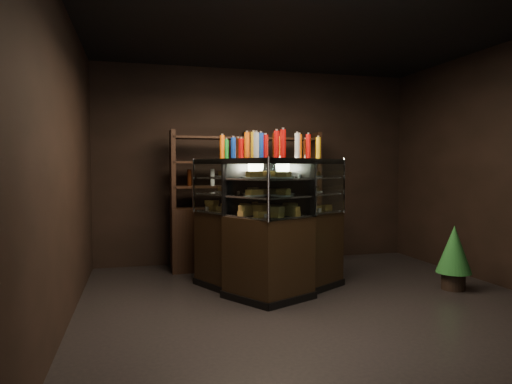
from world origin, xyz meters
TOP-DOWN VIEW (x-y plane):
  - ground at (0.00, 0.00)m, footprint 5.00×5.00m
  - room_shell at (0.00, 0.00)m, footprint 5.02×5.02m
  - display_case at (-0.35, 0.71)m, footprint 1.85×1.63m
  - food_display at (-0.35, 0.70)m, footprint 1.38×1.28m
  - bottles_top at (-0.35, 0.71)m, footprint 1.21×1.14m
  - potted_conifer at (1.83, 0.20)m, footprint 0.41×0.41m
  - back_shelving at (-0.30, 2.05)m, footprint 2.21×0.43m

SIDE VIEW (x-z plane):
  - ground at x=0.00m, z-range 0.00..0.00m
  - potted_conifer at x=1.83m, z-range 0.06..0.95m
  - display_case at x=-0.35m, z-range -0.27..1.32m
  - back_shelving at x=-0.30m, z-range -0.39..1.61m
  - food_display at x=-0.35m, z-range 0.97..1.45m
  - bottles_top at x=-0.35m, z-range 1.57..1.87m
  - room_shell at x=0.00m, z-range 0.44..3.45m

